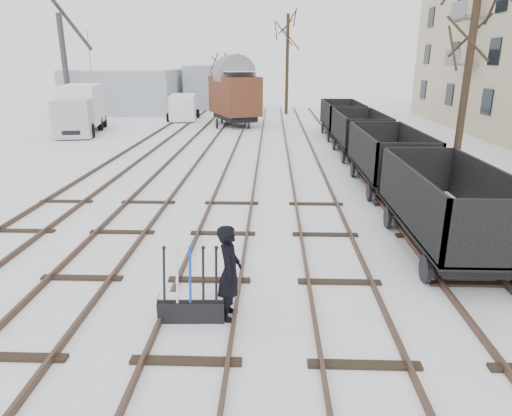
{
  "coord_description": "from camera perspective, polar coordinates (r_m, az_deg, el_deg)",
  "views": [
    {
      "loc": [
        1.41,
        -9.49,
        4.88
      ],
      "look_at": [
        1.02,
        1.85,
        1.2
      ],
      "focal_mm": 32.0,
      "sensor_mm": 36.0,
      "label": 1
    }
  ],
  "objects": [
    {
      "name": "ground",
      "position": [
        10.77,
        -5.83,
        -9.08
      ],
      "size": [
        120.0,
        120.0,
        0.0
      ],
      "primitive_type": "plane",
      "color": "white",
      "rests_on": "ground"
    },
    {
      "name": "tracks",
      "position": [
        23.7,
        -1.46,
        6.25
      ],
      "size": [
        13.9,
        52.0,
        0.16
      ],
      "color": "black",
      "rests_on": "ground"
    },
    {
      "name": "shed_left",
      "position": [
        47.81,
        -16.02,
        13.89
      ],
      "size": [
        10.0,
        8.0,
        4.1
      ],
      "color": "#969CA9",
      "rests_on": "ground"
    },
    {
      "name": "shed_right",
      "position": [
        49.86,
        -4.38,
        14.87
      ],
      "size": [
        7.0,
        6.0,
        4.5
      ],
      "color": "#969CA9",
      "rests_on": "ground"
    },
    {
      "name": "ground_frame",
      "position": [
        9.25,
        -8.02,
        -12.0
      ],
      "size": [
        1.32,
        0.47,
        1.49
      ],
      "rotation": [
        0.0,
        0.0,
        0.04
      ],
      "color": "black",
      "rests_on": "ground"
    },
    {
      "name": "worker",
      "position": [
        8.92,
        -3.31,
        -8.05
      ],
      "size": [
        0.47,
        0.71,
        1.94
      ],
      "primitive_type": "imported",
      "rotation": [
        0.0,
        0.0,
        1.57
      ],
      "color": "black",
      "rests_on": "ground"
    },
    {
      "name": "freight_wagon_a",
      "position": [
        12.95,
        22.64,
        -1.46
      ],
      "size": [
        2.25,
        5.64,
        2.3
      ],
      "color": "black",
      "rests_on": "ground"
    },
    {
      "name": "freight_wagon_b",
      "position": [
        18.85,
        16.11,
        5.0
      ],
      "size": [
        2.25,
        5.64,
        2.3
      ],
      "color": "black",
      "rests_on": "ground"
    },
    {
      "name": "freight_wagon_c",
      "position": [
        24.99,
        12.69,
        8.31
      ],
      "size": [
        2.25,
        5.64,
        2.3
      ],
      "color": "black",
      "rests_on": "ground"
    },
    {
      "name": "freight_wagon_d",
      "position": [
        31.23,
        10.61,
        10.3
      ],
      "size": [
        2.25,
        5.64,
        2.3
      ],
      "color": "black",
      "rests_on": "ground"
    },
    {
      "name": "box_van_wagon",
      "position": [
        36.33,
        -2.73,
        14.04
      ],
      "size": [
        4.76,
        6.11,
        4.14
      ],
      "rotation": [
        0.0,
        0.0,
        0.4
      ],
      "color": "black",
      "rests_on": "ground"
    },
    {
      "name": "lorry",
      "position": [
        34.78,
        -21.1,
        11.51
      ],
      "size": [
        3.25,
        7.45,
        3.27
      ],
      "rotation": [
        0.0,
        0.0,
        0.19
      ],
      "color": "black",
      "rests_on": "ground"
    },
    {
      "name": "panel_van",
      "position": [
        40.4,
        -9.08,
        12.36
      ],
      "size": [
        2.62,
        4.98,
        2.1
      ],
      "rotation": [
        0.0,
        0.0,
        0.12
      ],
      "color": "silver",
      "rests_on": "ground"
    },
    {
      "name": "crane",
      "position": [
        43.65,
        -22.34,
        13.61
      ],
      "size": [
        2.19,
        5.76,
        9.72
      ],
      "rotation": [
        0.0,
        0.0,
        -0.14
      ],
      "color": "#333438",
      "rests_on": "ground"
    },
    {
      "name": "tree_near",
      "position": [
        20.73,
        24.67,
        13.19
      ],
      "size": [
        0.3,
        0.3,
        7.45
      ],
      "primitive_type": "cylinder",
      "color": "black",
      "rests_on": "ground"
    },
    {
      "name": "tree_far_left",
      "position": [
        45.82,
        -3.93,
        14.81
      ],
      "size": [
        0.3,
        0.3,
        4.8
      ],
      "primitive_type": "cylinder",
      "color": "black",
      "rests_on": "ground"
    },
    {
      "name": "tree_far_right",
      "position": [
        44.36,
        3.92,
        17.36
      ],
      "size": [
        0.3,
        0.3,
        8.9
      ],
      "primitive_type": "cylinder",
      "color": "black",
      "rests_on": "ground"
    }
  ]
}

